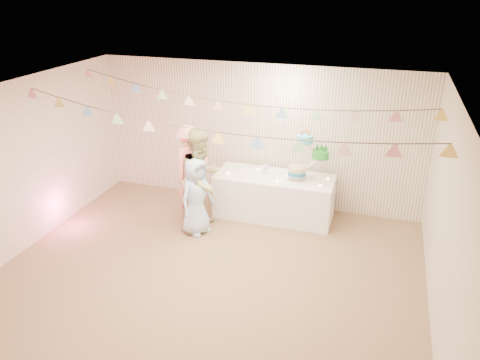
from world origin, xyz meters
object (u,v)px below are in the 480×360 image
(cake_stand, at_px, (308,158))
(person_adult_a, at_px, (193,175))
(table, at_px, (274,196))
(person_adult_b, at_px, (202,180))
(person_child, at_px, (196,196))

(cake_stand, height_order, person_adult_a, person_adult_a)
(table, xyz_separation_m, person_adult_b, (-1.06, -0.75, 0.49))
(table, height_order, cake_stand, cake_stand)
(cake_stand, relative_size, person_child, 0.62)
(person_adult_a, relative_size, person_adult_b, 0.99)
(person_adult_a, height_order, person_adult_b, person_adult_b)
(person_adult_b, bearing_deg, table, -37.57)
(person_adult_a, bearing_deg, person_adult_b, -90.45)
(table, distance_m, person_child, 1.46)
(cake_stand, xyz_separation_m, person_adult_a, (-1.83, -0.66, -0.29))
(cake_stand, bearing_deg, person_adult_b, -153.44)
(person_adult_a, distance_m, person_child, 0.44)
(person_adult_a, bearing_deg, table, -32.06)
(cake_stand, xyz_separation_m, person_adult_b, (-1.61, -0.80, -0.28))
(person_child, bearing_deg, person_adult_a, 54.20)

